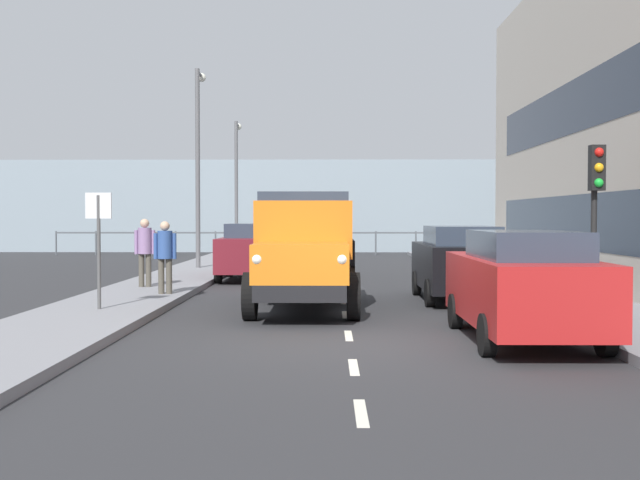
% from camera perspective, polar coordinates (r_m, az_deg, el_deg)
% --- Properties ---
extents(ground_plane, '(80.00, 80.00, 0.00)m').
position_cam_1_polar(ground_plane, '(19.99, 1.58, -3.83)').
color(ground_plane, '#2D2D30').
extents(sidewalk_left, '(2.40, 39.06, 0.15)m').
position_cam_1_polar(sidewalk_left, '(20.63, 15.17, -3.51)').
color(sidewalk_left, gray).
rests_on(sidewalk_left, ground_plane).
extents(sidewalk_right, '(2.40, 39.06, 0.15)m').
position_cam_1_polar(sidewalk_right, '(20.49, -12.10, -3.53)').
color(sidewalk_right, gray).
rests_on(sidewalk_right, ground_plane).
extents(road_centreline_markings, '(0.12, 33.56, 0.01)m').
position_cam_1_polar(road_centreline_markings, '(18.99, 1.63, -4.12)').
color(road_centreline_markings, silver).
rests_on(road_centreline_markings, ground_plane).
extents(sea_horizon, '(80.00, 0.80, 5.00)m').
position_cam_1_polar(sea_horizon, '(42.43, 1.11, 2.50)').
color(sea_horizon, '#84939E').
rests_on(sea_horizon, ground_plane).
extents(seawall_railing, '(28.08, 0.08, 1.20)m').
position_cam_1_polar(seawall_railing, '(38.84, 1.15, 0.23)').
color(seawall_railing, '#4C5156').
rests_on(seawall_railing, ground_plane).
extents(truck_vintage_orange, '(2.17, 5.64, 2.43)m').
position_cam_1_polar(truck_vintage_orange, '(15.82, -1.18, -1.03)').
color(truck_vintage_orange, black).
rests_on(truck_vintage_orange, ground_plane).
extents(car_red_kerbside_near, '(1.82, 4.39, 1.72)m').
position_cam_1_polar(car_red_kerbside_near, '(12.50, 14.60, -3.12)').
color(car_red_kerbside_near, '#B21E1E').
rests_on(car_red_kerbside_near, ground_plane).
extents(car_black_kerbside_1, '(1.88, 4.03, 1.72)m').
position_cam_1_polar(car_black_kerbside_1, '(18.17, 10.20, -1.59)').
color(car_black_kerbside_1, black).
rests_on(car_black_kerbside_1, ground_plane).
extents(car_maroon_oppositeside_0, '(1.86, 4.04, 1.72)m').
position_cam_1_polar(car_maroon_oppositeside_0, '(23.89, -5.02, -0.78)').
color(car_maroon_oppositeside_0, maroon).
rests_on(car_maroon_oppositeside_0, ground_plane).
extents(pedestrian_strolling, '(0.53, 0.34, 1.68)m').
position_cam_1_polar(pedestrian_strolling, '(18.34, -11.26, -0.81)').
color(pedestrian_strolling, '#4C473D').
rests_on(pedestrian_strolling, sidewalk_right).
extents(pedestrian_couple_b, '(0.53, 0.34, 1.73)m').
position_cam_1_polar(pedestrian_couple_b, '(20.28, -12.68, -0.48)').
color(pedestrian_couple_b, '#4C473D').
rests_on(pedestrian_couple_b, sidewalk_right).
extents(traffic_light_near, '(0.28, 0.41, 3.20)m').
position_cam_1_polar(traffic_light_near, '(16.42, 19.52, 3.49)').
color(traffic_light_near, black).
rests_on(traffic_light_near, sidewalk_left).
extents(lamp_post_promenade, '(0.32, 1.14, 6.94)m').
position_cam_1_polar(lamp_post_promenade, '(27.82, -8.88, 6.47)').
color(lamp_post_promenade, '#59595B').
rests_on(lamp_post_promenade, sidewalk_right).
extents(lamp_post_far, '(0.32, 1.14, 6.22)m').
position_cam_1_polar(lamp_post_far, '(36.82, -6.11, 4.74)').
color(lamp_post_far, '#59595B').
rests_on(lamp_post_far, sidewalk_right).
extents(street_sign, '(0.50, 0.07, 2.25)m').
position_cam_1_polar(street_sign, '(15.63, -15.87, 0.72)').
color(street_sign, '#4C4C4C').
rests_on(street_sign, sidewalk_right).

